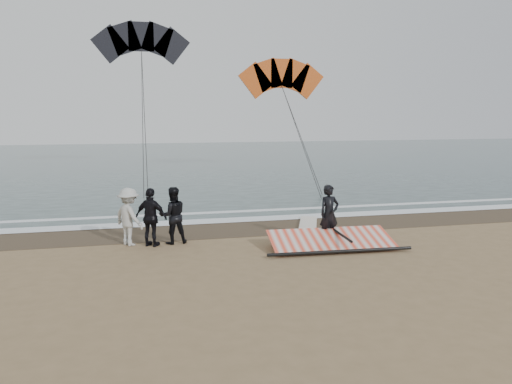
% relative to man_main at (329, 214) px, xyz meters
% --- Properties ---
extents(ground, '(120.00, 120.00, 0.00)m').
position_rel_man_main_xyz_m(ground, '(-1.24, -1.79, -0.97)').
color(ground, '#8C704C').
rests_on(ground, ground).
extents(sea, '(120.00, 54.00, 0.02)m').
position_rel_man_main_xyz_m(sea, '(-1.24, 31.21, -0.96)').
color(sea, '#233838').
rests_on(sea, ground).
extents(wet_sand, '(120.00, 2.80, 0.01)m').
position_rel_man_main_xyz_m(wet_sand, '(-1.24, 2.71, -0.97)').
color(wet_sand, '#4C3D2B').
rests_on(wet_sand, ground).
extents(foam_near, '(120.00, 0.90, 0.01)m').
position_rel_man_main_xyz_m(foam_near, '(-1.24, 4.11, -0.94)').
color(foam_near, white).
rests_on(foam_near, sea).
extents(foam_far, '(120.00, 0.45, 0.01)m').
position_rel_man_main_xyz_m(foam_far, '(-1.24, 5.81, -0.94)').
color(foam_far, white).
rests_on(foam_far, sea).
extents(man_main, '(0.78, 0.59, 1.94)m').
position_rel_man_main_xyz_m(man_main, '(0.00, 0.00, 0.00)').
color(man_main, black).
rests_on(man_main, ground).
extents(board_white, '(1.22, 2.32, 0.09)m').
position_rel_man_main_xyz_m(board_white, '(0.70, 0.03, -0.93)').
color(board_white, white).
rests_on(board_white, ground).
extents(board_cream, '(1.45, 2.47, 0.10)m').
position_rel_man_main_xyz_m(board_cream, '(0.19, 2.62, -0.92)').
color(board_cream, silver).
rests_on(board_cream, ground).
extents(trio_cluster, '(2.56, 1.49, 1.91)m').
position_rel_man_main_xyz_m(trio_cluster, '(-5.82, 1.06, -0.02)').
color(trio_cluster, black).
rests_on(trio_cluster, ground).
extents(sail_rig, '(4.59, 1.98, 0.51)m').
position_rel_man_main_xyz_m(sail_rig, '(-0.25, -0.57, -0.78)').
color(sail_rig, black).
rests_on(sail_rig, ground).
extents(kite_red, '(6.78, 5.72, 12.85)m').
position_rel_man_main_xyz_m(kite_red, '(3.85, 19.16, 5.55)').
color(kite_red, '#CC5118').
rests_on(kite_red, ground).
extents(kite_dark, '(7.59, 5.82, 14.35)m').
position_rel_man_main_xyz_m(kite_dark, '(-5.65, 21.66, 8.01)').
color(kite_dark, black).
rests_on(kite_dark, ground).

